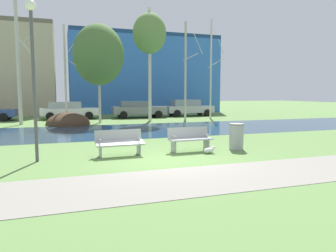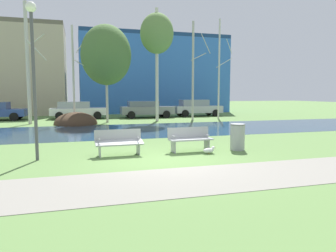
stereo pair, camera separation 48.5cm
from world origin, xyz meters
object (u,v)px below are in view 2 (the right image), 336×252
Objects in this scene: trash_bin at (237,136)px; seagull at (209,150)px; bench_left at (119,142)px; parked_sedan_second_white at (77,110)px; streetlamp at (33,55)px; parked_hatch_third_grey at (146,109)px; bench_right at (190,139)px; parked_wagon_fourth_silver at (196,108)px.

trash_bin is 2.10× the size of seagull.
bench_left is 1.65× the size of trash_bin.
streetlamp is at bearing -94.33° from parked_sedan_second_white.
parked_sedan_second_white reaches higher than bench_left.
parked_hatch_third_grey is at bearing 89.68° from trash_bin.
parked_wagon_fourth_silver is at bearing 67.77° from bench_right.
parked_wagon_fourth_silver reaches higher than bench_left.
bench_left is 16.67m from parked_sedan_second_white.
parked_wagon_fourth_silver reaches higher than seagull.
streetlamp reaches higher than bench_right.
bench_right is 0.33× the size of streetlamp.
bench_left is 3.47× the size of seagull.
bench_left is at bearing 2.01° from streetlamp.
bench_left is at bearing 180.00° from bench_right.
seagull is 18.46m from parked_wagon_fourth_silver.
bench_left is 3.13m from seagull.
parked_wagon_fourth_silver is (6.34, 17.33, 0.67)m from seagull.
bench_left and bench_right have the same top height.
parked_sedan_second_white is 0.98× the size of parked_hatch_third_grey.
bench_right is 0.35× the size of parked_hatch_third_grey.
parked_hatch_third_grey is (5.78, -0.45, 0.02)m from parked_sedan_second_white.
bench_left is 1.00× the size of bench_right.
seagull is 0.10× the size of streetlamp.
streetlamp is 1.04× the size of parked_hatch_third_grey.
trash_bin is 7.49m from streetlamp.
parked_wagon_fourth_silver is at bearing 69.89° from seagull.
streetlamp reaches higher than parked_wagon_fourth_silver.
bench_right is at bearing -76.82° from parked_sedan_second_white.
bench_left is at bearing -85.48° from parked_sedan_second_white.
trash_bin is at bearing -71.32° from parked_sedan_second_white.
bench_left is 0.35× the size of parked_sedan_second_white.
seagull is at bearing -54.24° from bench_right.
trash_bin is (4.38, -0.22, 0.03)m from bench_left.
trash_bin is at bearing -106.53° from parked_wagon_fourth_silver.
streetlamp reaches higher than parked_hatch_third_grey.
bench_right is at bearing -112.23° from parked_wagon_fourth_silver.
parked_hatch_third_grey is at bearing 66.56° from streetlamp.
parked_wagon_fourth_silver is (10.70, 0.05, 0.04)m from parked_sedan_second_white.
parked_wagon_fourth_silver is (5.01, 16.89, 0.30)m from trash_bin.
bench_right is 16.28m from parked_hatch_third_grey.
parked_hatch_third_grey is (7.05, 16.26, -2.51)m from streetlamp.
seagull is (3.05, -0.65, -0.34)m from bench_left.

